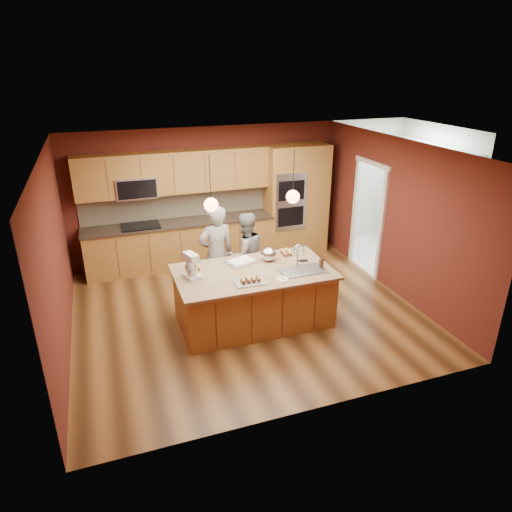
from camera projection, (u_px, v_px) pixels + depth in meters
name	position (u px, v px, depth m)	size (l,w,h in m)	color
floor	(246.00, 311.00, 7.64)	(5.50, 5.50, 0.00)	#422712
ceiling	(244.00, 148.00, 6.58)	(5.50, 5.50, 0.00)	white
wall_back	(207.00, 195.00, 9.28)	(5.50, 5.50, 0.00)	#531E16
wall_front	(317.00, 312.00, 4.94)	(5.50, 5.50, 0.00)	#531E16
wall_left	(55.00, 259.00, 6.27)	(5.00, 5.00, 0.00)	#531E16
wall_right	(395.00, 217.00, 7.95)	(5.00, 5.00, 0.00)	#531E16
cabinet_run	(177.00, 219.00, 8.99)	(3.74, 0.64, 2.30)	olive
oven_column	(296.00, 200.00, 9.65)	(1.30, 0.62, 2.30)	olive
doorway_trim	(367.00, 220.00, 8.75)	(0.08, 1.11, 2.20)	silver
laundry_room	(430.00, 163.00, 9.24)	(2.60, 2.70, 2.70)	beige
pendant_left	(211.00, 205.00, 6.38)	(0.20, 0.20, 0.80)	black
pendant_right	(293.00, 196.00, 6.76)	(0.20, 0.20, 0.80)	black
island	(254.00, 296.00, 7.18)	(2.40, 1.35, 1.27)	olive
person_left	(216.00, 254.00, 7.72)	(0.62, 0.41, 1.70)	black
person_right	(245.00, 255.00, 7.91)	(0.74, 0.57, 1.52)	slate
stand_mixer	(192.00, 267.00, 6.72)	(0.28, 0.33, 0.39)	silver
sheet_cake	(241.00, 262.00, 7.27)	(0.52, 0.45, 0.05)	silver
cooling_rack	(250.00, 282.00, 6.64)	(0.45, 0.32, 0.02)	#A7A9AD
mixing_bowl	(269.00, 254.00, 7.33)	(0.27, 0.27, 0.23)	silver
plate	(282.00, 279.00, 6.71)	(0.18, 0.18, 0.01)	white
tumbler	(321.00, 263.00, 7.10)	(0.07, 0.07, 0.14)	#372012
phone	(303.00, 261.00, 7.35)	(0.14, 0.08, 0.01)	black
cupcakes_left	(193.00, 267.00, 7.06)	(0.23, 0.23, 0.07)	#DEB55F
cupcakes_rack	(251.00, 279.00, 6.61)	(0.31, 0.16, 0.07)	#DEB55F
cupcakes_right	(286.00, 252.00, 7.59)	(0.17, 0.25, 0.08)	#DEB55F
washer	(423.00, 233.00, 9.51)	(0.69, 0.71, 1.11)	silver
dryer	(403.00, 228.00, 10.10)	(0.56, 0.58, 0.90)	silver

